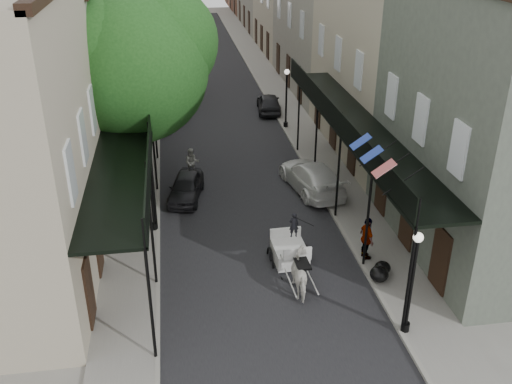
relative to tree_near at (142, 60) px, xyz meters
name	(u,v)px	position (x,y,z in m)	size (l,w,h in m)	color
ground	(272,307)	(4.20, -10.18, -6.49)	(140.00, 140.00, 0.00)	gray
road	(219,121)	(4.20, 9.82, -6.48)	(8.00, 90.00, 0.01)	black
sidewalk_left	(142,124)	(-0.80, 9.82, -6.43)	(2.20, 90.00, 0.12)	gray
sidewalk_right	(293,117)	(9.20, 9.82, -6.43)	(2.20, 90.00, 0.12)	gray
building_row_left	(92,18)	(-4.40, 19.82, -1.24)	(5.00, 80.00, 10.50)	#A19780
building_row_right	(313,13)	(12.80, 19.82, -1.24)	(5.00, 80.00, 10.50)	gray
gallery_left	(131,137)	(-0.59, -3.20, -2.44)	(2.20, 18.05, 4.88)	black
gallery_right	(352,125)	(8.99, -3.20, -2.44)	(2.20, 18.05, 4.88)	black
tree_near	(142,60)	(0.00, 0.00, 0.00)	(7.31, 6.80, 9.63)	#382619
tree_far	(148,22)	(-0.05, 14.00, -0.65)	(6.45, 6.00, 8.61)	#382619
lamppost_right_near	(412,282)	(8.30, -12.18, -4.44)	(0.32, 0.32, 3.71)	black
lamppost_left	(151,189)	(0.10, -4.18, -4.44)	(0.32, 0.32, 3.71)	black
lamppost_right_far	(286,97)	(8.30, 7.82, -4.44)	(0.32, 0.32, 3.71)	black
horse	(303,274)	(5.47, -9.39, -5.75)	(0.80, 1.76, 1.48)	silver
carriage	(288,236)	(5.40, -7.08, -5.52)	(1.59, 2.23, 2.48)	black
pedestrian_walking	(192,163)	(2.03, 1.35, -5.72)	(0.75, 0.59, 1.55)	#9E9F96
pedestrian_sidewalk_left	(129,129)	(-1.38, 6.25, -5.43)	(1.21, 0.69, 1.87)	gray
pedestrian_sidewalk_right	(367,238)	(8.40, -7.77, -5.47)	(1.05, 0.44, 1.79)	gray
car_left_near	(186,187)	(1.60, -1.18, -5.89)	(1.42, 3.54, 1.21)	black
car_left_mid	(168,115)	(0.90, 9.53, -5.76)	(1.54, 4.41, 1.45)	#97979C
car_left_far	(163,80)	(0.60, 18.65, -5.89)	(1.99, 4.32, 1.20)	black
car_right_near	(312,177)	(7.80, -1.18, -5.77)	(2.01, 4.94, 1.44)	silver
car_right_far	(269,103)	(7.80, 11.32, -5.84)	(1.53, 3.80, 1.29)	black
trash_bags	(381,272)	(8.51, -9.18, -6.09)	(0.96, 1.11, 0.60)	black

